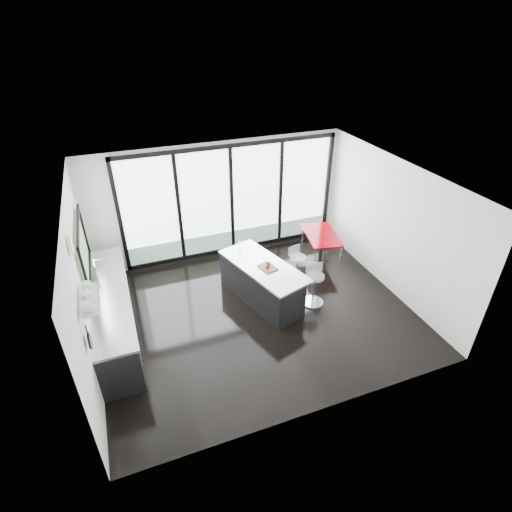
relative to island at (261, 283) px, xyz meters
name	(u,v)px	position (x,y,z in m)	size (l,w,h in m)	color
floor	(257,312)	(-0.23, -0.38, -0.42)	(6.00, 5.00, 0.00)	black
ceiling	(257,182)	(-0.23, -0.38, 2.38)	(6.00, 5.00, 0.00)	white
wall_back	(230,205)	(0.04, 2.08, 0.85)	(6.00, 0.09, 2.80)	silver
wall_front	(323,345)	(-0.23, -2.88, 0.98)	(6.00, 0.00, 2.80)	silver
wall_left	(83,271)	(-3.21, -0.11, 1.14)	(0.26, 5.00, 2.80)	silver
wall_right	(392,227)	(2.77, -0.38, 0.98)	(0.00, 5.00, 2.80)	silver
counter_cabinets	(114,313)	(-2.91, 0.02, 0.04)	(0.69, 3.24, 1.36)	black
island	(261,283)	(0.00, 0.00, 0.00)	(1.42, 2.20, 1.08)	black
bar_stool_near	(314,289)	(0.97, -0.50, -0.07)	(0.44, 0.44, 0.70)	silver
bar_stool_far	(297,269)	(0.99, 0.32, -0.10)	(0.41, 0.41, 0.65)	silver
red_table	(320,246)	(1.95, 1.01, -0.09)	(0.71, 1.24, 0.66)	maroon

